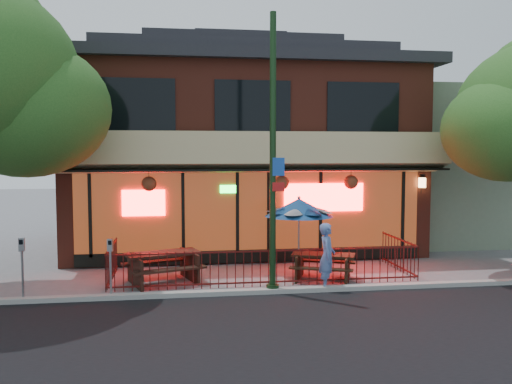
{
  "coord_description": "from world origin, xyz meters",
  "views": [
    {
      "loc": [
        -2.38,
        -13.75,
        3.59
      ],
      "look_at": [
        -0.07,
        2.0,
        2.38
      ],
      "focal_mm": 38.0,
      "sensor_mm": 36.0,
      "label": 1
    }
  ],
  "objects_px": {
    "parking_meter_far": "(22,259)",
    "picnic_table_left": "(163,263)",
    "patio_umbrella": "(299,207)",
    "street_light": "(273,169)",
    "picnic_table_right": "(323,263)",
    "pedestrian": "(327,257)",
    "parking_meter_near": "(110,258)"
  },
  "relations": [
    {
      "from": "street_light",
      "to": "pedestrian",
      "type": "relative_size",
      "value": 4.03
    },
    {
      "from": "picnic_table_left",
      "to": "parking_meter_near",
      "type": "distance_m",
      "value": 1.89
    },
    {
      "from": "street_light",
      "to": "picnic_table_left",
      "type": "xyz_separation_m",
      "value": [
        -2.78,
        1.38,
        -2.6
      ]
    },
    {
      "from": "street_light",
      "to": "parking_meter_far",
      "type": "relative_size",
      "value": 4.55
    },
    {
      "from": "picnic_table_left",
      "to": "patio_umbrella",
      "type": "xyz_separation_m",
      "value": [
        3.91,
        0.64,
        1.39
      ]
    },
    {
      "from": "street_light",
      "to": "picnic_table_right",
      "type": "xyz_separation_m",
      "value": [
        1.63,
        1.1,
        -2.67
      ]
    },
    {
      "from": "picnic_table_right",
      "to": "parking_meter_near",
      "type": "relative_size",
      "value": 1.42
    },
    {
      "from": "picnic_table_right",
      "to": "street_light",
      "type": "bearing_deg",
      "value": -145.88
    },
    {
      "from": "parking_meter_far",
      "to": "parking_meter_near",
      "type": "bearing_deg",
      "value": 0.0
    },
    {
      "from": "picnic_table_left",
      "to": "parking_meter_far",
      "type": "xyz_separation_m",
      "value": [
        -3.26,
        -1.37,
        0.49
      ]
    },
    {
      "from": "street_light",
      "to": "patio_umbrella",
      "type": "height_order",
      "value": "street_light"
    },
    {
      "from": "street_light",
      "to": "parking_meter_far",
      "type": "bearing_deg",
      "value": 179.98
    },
    {
      "from": "street_light",
      "to": "parking_meter_far",
      "type": "distance_m",
      "value": 6.4
    },
    {
      "from": "pedestrian",
      "to": "parking_meter_near",
      "type": "height_order",
      "value": "pedestrian"
    },
    {
      "from": "picnic_table_right",
      "to": "parking_meter_far",
      "type": "height_order",
      "value": "parking_meter_far"
    },
    {
      "from": "pedestrian",
      "to": "parking_meter_far",
      "type": "bearing_deg",
      "value": 107.3
    },
    {
      "from": "parking_meter_near",
      "to": "parking_meter_far",
      "type": "bearing_deg",
      "value": -180.0
    },
    {
      "from": "picnic_table_right",
      "to": "patio_umbrella",
      "type": "relative_size",
      "value": 0.91
    },
    {
      "from": "picnic_table_right",
      "to": "pedestrian",
      "type": "distance_m",
      "value": 1.13
    },
    {
      "from": "picnic_table_right",
      "to": "patio_umbrella",
      "type": "xyz_separation_m",
      "value": [
        -0.49,
        0.91,
        1.46
      ]
    },
    {
      "from": "picnic_table_left",
      "to": "pedestrian",
      "type": "relative_size",
      "value": 1.35
    },
    {
      "from": "parking_meter_near",
      "to": "picnic_table_right",
      "type": "bearing_deg",
      "value": 11.06
    },
    {
      "from": "patio_umbrella",
      "to": "parking_meter_far",
      "type": "relative_size",
      "value": 1.48
    },
    {
      "from": "picnic_table_left",
      "to": "picnic_table_right",
      "type": "bearing_deg",
      "value": -3.54
    },
    {
      "from": "patio_umbrella",
      "to": "street_light",
      "type": "bearing_deg",
      "value": -119.44
    },
    {
      "from": "pedestrian",
      "to": "patio_umbrella",
      "type": "bearing_deg",
      "value": 25.68
    },
    {
      "from": "pedestrian",
      "to": "parking_meter_far",
      "type": "distance_m",
      "value": 7.48
    },
    {
      "from": "picnic_table_left",
      "to": "parking_meter_far",
      "type": "bearing_deg",
      "value": -157.17
    },
    {
      "from": "picnic_table_right",
      "to": "parking_meter_near",
      "type": "distance_m",
      "value": 5.76
    },
    {
      "from": "parking_meter_far",
      "to": "picnic_table_left",
      "type": "bearing_deg",
      "value": 22.83
    },
    {
      "from": "parking_meter_far",
      "to": "picnic_table_right",
      "type": "bearing_deg",
      "value": 8.17
    },
    {
      "from": "picnic_table_left",
      "to": "parking_meter_near",
      "type": "height_order",
      "value": "parking_meter_near"
    }
  ]
}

